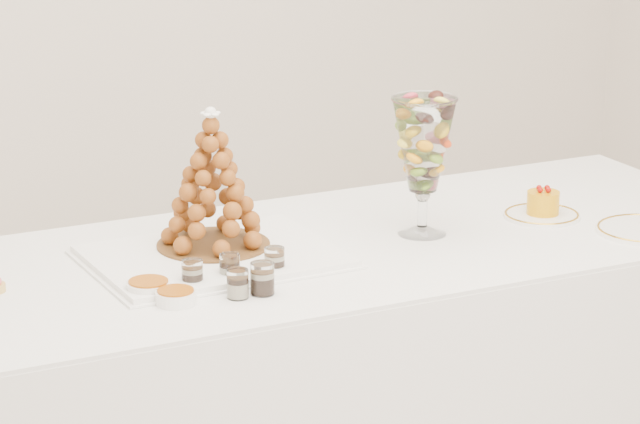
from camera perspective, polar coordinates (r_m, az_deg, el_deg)
buffet_table at (r=3.82m, az=0.95°, el=-6.95°), size 2.16×0.92×0.81m
lace_tray at (r=3.56m, az=-4.02°, el=-1.70°), size 0.56×0.42×0.02m
macaron_vase at (r=3.70m, az=3.92°, el=2.47°), size 0.16×0.16×0.34m
cake_plate at (r=3.92m, az=8.34°, el=-0.13°), size 0.20×0.20×0.01m
verrine_a at (r=3.38m, az=-4.83°, el=-2.34°), size 0.05×0.05×0.06m
verrine_b at (r=3.41m, az=-3.42°, el=-2.10°), size 0.06×0.06×0.06m
verrine_c at (r=3.45m, az=-1.72°, el=-1.85°), size 0.05×0.05×0.06m
verrine_d at (r=3.31m, az=-3.12°, el=-2.71°), size 0.06×0.06×0.06m
verrine_e at (r=3.33m, az=-2.19°, el=-2.52°), size 0.07×0.07×0.07m
ramekin_back at (r=3.34m, az=-6.47°, el=-2.89°), size 0.10×0.10×0.03m
ramekin_front at (r=3.29m, az=-5.45°, el=-3.22°), size 0.09×0.09×0.03m
croquembouche at (r=3.56m, az=-4.09°, el=1.24°), size 0.27×0.27×0.34m
mousse_cake at (r=3.91m, az=8.40°, el=0.37°), size 0.08×0.08×0.07m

